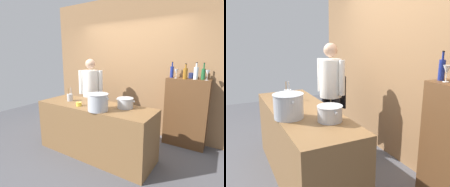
# 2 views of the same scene
# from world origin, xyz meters

# --- Properties ---
(ground_plane) EXTENTS (8.00, 8.00, 0.00)m
(ground_plane) POSITION_xyz_m (0.00, 0.00, 0.00)
(ground_plane) COLOR #4C4C51
(brick_back_panel) EXTENTS (4.40, 0.10, 3.00)m
(brick_back_panel) POSITION_xyz_m (0.00, 1.40, 1.50)
(brick_back_panel) COLOR olive
(brick_back_panel) RESTS_ON ground_plane
(prep_counter) EXTENTS (2.11, 0.70, 0.90)m
(prep_counter) POSITION_xyz_m (0.00, 0.00, 0.45)
(prep_counter) COLOR brown
(prep_counter) RESTS_ON ground_plane
(bar_cabinet) EXTENTS (0.76, 0.32, 1.31)m
(bar_cabinet) POSITION_xyz_m (1.27, 1.19, 0.66)
(bar_cabinet) COLOR brown
(bar_cabinet) RESTS_ON ground_plane
(chef) EXTENTS (0.49, 0.40, 1.66)m
(chef) POSITION_xyz_m (-0.62, 0.67, 0.96)
(chef) COLOR black
(chef) RESTS_ON ground_plane
(stockpot_large) EXTENTS (0.39, 0.33, 0.26)m
(stockpot_large) POSITION_xyz_m (0.24, -0.22, 1.03)
(stockpot_large) COLOR #B7BABF
(stockpot_large) RESTS_ON prep_counter
(stockpot_small) EXTENTS (0.33, 0.27, 0.16)m
(stockpot_small) POSITION_xyz_m (0.53, 0.13, 0.98)
(stockpot_small) COLOR #B7BABF
(stockpot_small) RESTS_ON prep_counter
(utensil_crock) EXTENTS (0.10, 0.10, 0.26)m
(utensil_crock) POSITION_xyz_m (-0.56, -0.02, 0.97)
(utensil_crock) COLOR #B7BABF
(utensil_crock) RESTS_ON prep_counter
(butter_jar) EXTENTS (0.10, 0.10, 0.06)m
(butter_jar) POSITION_xyz_m (-0.19, -0.19, 0.93)
(butter_jar) COLOR yellow
(butter_jar) RESTS_ON prep_counter
(wine_bottle_clear) EXTENTS (0.08, 0.08, 0.30)m
(wine_bottle_clear) POSITION_xyz_m (1.39, 1.15, 1.43)
(wine_bottle_clear) COLOR silver
(wine_bottle_clear) RESTS_ON bar_cabinet
(wine_bottle_cobalt) EXTENTS (0.06, 0.06, 0.30)m
(wine_bottle_cobalt) POSITION_xyz_m (0.96, 1.19, 1.43)
(wine_bottle_cobalt) COLOR navy
(wine_bottle_cobalt) RESTS_ON bar_cabinet
(wine_bottle_green) EXTENTS (0.07, 0.07, 0.30)m
(wine_bottle_green) POSITION_xyz_m (1.51, 1.19, 1.42)
(wine_bottle_green) COLOR #1E592D
(wine_bottle_green) RESTS_ON bar_cabinet
(wine_bottle_amber) EXTENTS (0.08, 0.08, 0.28)m
(wine_bottle_amber) POSITION_xyz_m (1.22, 1.09, 1.42)
(wine_bottle_amber) COLOR #8C5919
(wine_bottle_amber) RESTS_ON bar_cabinet
(wine_glass_wide) EXTENTS (0.08, 0.08, 0.17)m
(wine_glass_wide) POSITION_xyz_m (1.05, 1.15, 1.43)
(wine_glass_wide) COLOR silver
(wine_glass_wide) RESTS_ON bar_cabinet
(wine_glass_tall) EXTENTS (0.08, 0.08, 0.18)m
(wine_glass_tall) POSITION_xyz_m (1.58, 1.12, 1.44)
(wine_glass_tall) COLOR silver
(wine_glass_tall) RESTS_ON bar_cabinet
(spice_tin_navy) EXTENTS (0.08, 0.08, 0.10)m
(spice_tin_navy) POSITION_xyz_m (1.30, 1.29, 1.37)
(spice_tin_navy) COLOR navy
(spice_tin_navy) RESTS_ON bar_cabinet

